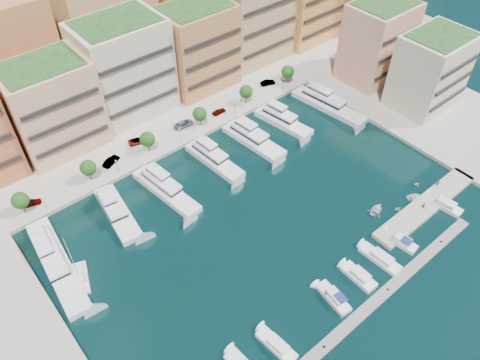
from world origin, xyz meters
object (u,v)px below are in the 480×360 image
Objects in this scene: lamppost_3 at (235,106)px; cruiser_2 at (277,346)px; yacht_6 at (326,103)px; yacht_1 at (116,211)px; yacht_3 at (213,158)px; yacht_4 at (252,138)px; car_0 at (32,202)px; yacht_5 at (281,120)px; cruiser_7 at (401,242)px; car_2 at (138,141)px; yacht_2 at (164,188)px; cruiser_6 at (380,259)px; sailboat_2 at (81,279)px; car_1 at (111,161)px; person_0 at (423,206)px; car_5 at (268,83)px; person_1 at (438,183)px; tender_2 at (414,197)px; tree_3 at (200,114)px; lamppost_1 at (117,165)px; yacht_0 at (55,260)px; cruiser_9 at (444,205)px; car_3 at (184,124)px; tender_1 at (398,209)px; tender_3 at (417,184)px; tender_0 at (376,210)px; tree_0 at (20,200)px; cruiser_5 at (359,277)px; cruiser_4 at (334,298)px; lamppost_0 at (44,201)px; car_4 at (219,111)px; tree_4 at (246,92)px; lamppost_2 at (180,133)px.

lamppost_3 is 0.51× the size of cruiser_2.
yacht_1 is at bearing 177.96° from yacht_6.
yacht_4 is at bearing -2.43° from yacht_3.
yacht_5 is at bearing -85.68° from car_0.
cruiser_7 is 67.65m from car_2.
yacht_2 is 15.02m from yacht_3.
cruiser_6 is 0.69× the size of sailboat_2.
car_1 is 2.83× the size of person_0.
car_5 is (59.41, 15.48, 0.64)m from yacht_1.
person_1 is (75.29, -30.18, 1.58)m from sailboat_2.
person_1 is at bearing -157.32° from car_1.
yacht_4 is 44.66m from person_0.
yacht_3 reaches higher than car_5.
sailboat_2 reaches higher than tender_2.
car_0 is at bearing -34.02° from person_1.
yacht_4 is 2.07× the size of cruiser_6.
yacht_6 is (65.50, -2.33, 0.12)m from yacht_1.
tree_3 reaches higher than yacht_2.
lamppost_1 is 20.30m from car_0.
yacht_4 reaches higher than cruiser_7.
yacht_6 is 4.66× the size of car_2.
yacht_6 is 4.86× the size of car_1.
yacht_0 reaches higher than cruiser_9.
cruiser_6 is 60.92m from car_3.
lamppost_1 reaches higher than tender_1.
lamppost_3 reaches higher than car_2.
yacht_6 is 12.88× the size of person_1.
yacht_1 is 12.07× the size of tender_3.
tender_0 is 0.97× the size of car_5.
tree_0 is 0.76× the size of cruiser_5.
cruiser_6 reaches higher than tender_0.
tree_3 is 15.21m from yacht_4.
yacht_0 is at bearing 106.79° from car_1.
car_5 is (14.28, 51.92, 1.28)m from tender_0.
lamppost_1 is 75.14m from person_1.
person_0 is (52.89, -42.94, 0.76)m from yacht_1.
car_5 is at bearing 57.76° from cruiser_4.
car_2 is at bearing 13.73° from lamppost_0.
cruiser_6 is 59.24m from car_4.
car_4 is (55.67, 17.48, 0.49)m from yacht_0.
cruiser_6 is 5.41× the size of tender_1.
person_0 reaches higher than cruiser_2.
cruiser_7 is at bearing -96.57° from tree_4.
lamppost_2 is at bearing 162.76° from yacht_6.
lamppost_0 is at bearing 165.11° from yacht_3.
person_0 is at bearing -166.89° from car_4.
yacht_6 reaches higher than car_5.
cruiser_6 is 6.07× the size of tender_3.
yacht_2 is 5.09× the size of car_0.
yacht_1 reaches higher than tender_3.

